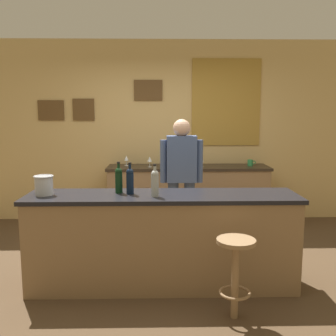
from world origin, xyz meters
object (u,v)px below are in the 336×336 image
at_px(wine_glass_b, 150,160).
at_px(wine_bottle_c, 155,182).
at_px(bartender, 181,175).
at_px(wine_bottle_a, 119,179).
at_px(wine_glass_c, 201,160).
at_px(wine_glass_a, 126,158).
at_px(coffee_mug, 250,163).
at_px(wine_bottle_b, 130,180).
at_px(bar_stool, 235,265).
at_px(ice_bucket, 44,185).

bearing_deg(wine_glass_b, wine_bottle_c, -87.14).
height_order(bartender, wine_bottle_a, bartender).
distance_m(bartender, wine_glass_c, 1.03).
distance_m(wine_glass_a, wine_glass_b, 0.38).
distance_m(wine_bottle_c, wine_glass_b, 2.08).
distance_m(bartender, wine_glass_b, 1.07).
bearing_deg(wine_bottle_a, coffee_mug, 48.44).
xyz_separation_m(wine_glass_b, coffee_mug, (1.51, 0.08, -0.06)).
xyz_separation_m(wine_bottle_c, coffee_mug, (1.41, 2.16, -0.11)).
relative_size(wine_bottle_b, wine_bottle_c, 1.00).
bearing_deg(wine_glass_b, coffee_mug, 2.96).
distance_m(bar_stool, wine_bottle_c, 1.04).
bearing_deg(coffee_mug, wine_glass_a, 178.13).
height_order(wine_bottle_c, ice_bucket, wine_bottle_c).
distance_m(wine_bottle_b, wine_glass_b, 1.96).
bearing_deg(wine_bottle_b, wine_bottle_c, -26.87).
distance_m(bar_stool, wine_glass_b, 2.77).
height_order(ice_bucket, wine_glass_a, ice_bucket).
relative_size(wine_bottle_a, wine_bottle_b, 1.00).
distance_m(wine_bottle_b, coffee_mug, 2.62).
bearing_deg(ice_bucket, wine_bottle_a, 6.49).
xyz_separation_m(wine_bottle_b, wine_glass_a, (-0.22, 2.10, -0.05)).
distance_m(wine_bottle_c, ice_bucket, 1.06).
xyz_separation_m(bartender, wine_glass_b, (-0.41, 0.99, 0.07)).
height_order(bar_stool, wine_glass_c, wine_glass_c).
bearing_deg(wine_glass_b, wine_bottle_b, -94.02).
height_order(wine_bottle_c, coffee_mug, wine_bottle_c).
height_order(bartender, ice_bucket, bartender).
relative_size(wine_bottle_a, coffee_mug, 2.45).
height_order(wine_bottle_a, wine_bottle_c, same).
bearing_deg(wine_glass_b, wine_glass_c, -1.54).
height_order(ice_bucket, wine_glass_c, ice_bucket).
bearing_deg(wine_glass_c, wine_glass_b, 178.46).
relative_size(wine_bottle_a, ice_bucket, 1.63).
bearing_deg(coffee_mug, wine_bottle_b, -129.01).
distance_m(bartender, wine_glass_a, 1.36).
height_order(wine_bottle_b, wine_glass_c, wine_bottle_b).
distance_m(wine_bottle_b, wine_glass_c, 2.14).
relative_size(bar_stool, wine_glass_c, 4.39).
height_order(wine_bottle_c, wine_glass_a, wine_bottle_c).
bearing_deg(wine_glass_a, wine_bottle_a, -87.07).
bearing_deg(wine_bottle_b, wine_bottle_a, 156.84).
bearing_deg(wine_glass_b, bar_stool, -73.56).
relative_size(bartender, wine_glass_c, 10.45).
height_order(wine_bottle_a, wine_glass_c, wine_bottle_a).
bearing_deg(bartender, wine_glass_b, 112.74).
bearing_deg(wine_bottle_b, wine_glass_a, 95.93).
xyz_separation_m(bar_stool, ice_bucket, (-1.72, 0.62, 0.56)).
height_order(wine_bottle_c, wine_glass_c, wine_bottle_c).
height_order(bar_stool, coffee_mug, coffee_mug).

